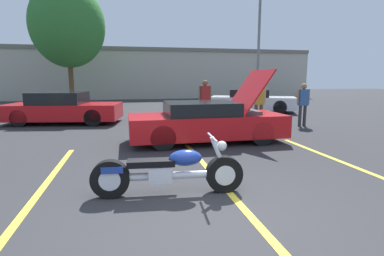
{
  "coord_description": "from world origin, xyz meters",
  "views": [
    {
      "loc": [
        -0.95,
        -3.41,
        1.86
      ],
      "look_at": [
        0.36,
        2.7,
        0.8
      ],
      "focal_mm": 28.0,
      "sensor_mm": 36.0,
      "label": 1
    }
  ],
  "objects_px": {
    "light_pole": "(260,34)",
    "motorcycle": "(168,172)",
    "tree_background": "(68,25)",
    "spectator_near_motorcycle": "(259,99)",
    "spectator_far_lot": "(205,97)",
    "parked_car_mid_row": "(63,109)",
    "spectator_midground": "(303,101)",
    "show_car_hood_open": "(207,122)",
    "parked_car_right_row": "(252,101)"
  },
  "relations": [
    {
      "from": "show_car_hood_open",
      "to": "tree_background",
      "type": "bearing_deg",
      "value": 113.15
    },
    {
      "from": "motorcycle",
      "to": "spectator_near_motorcycle",
      "type": "height_order",
      "value": "spectator_near_motorcycle"
    },
    {
      "from": "spectator_midground",
      "to": "motorcycle",
      "type": "bearing_deg",
      "value": -136.11
    },
    {
      "from": "tree_background",
      "to": "motorcycle",
      "type": "height_order",
      "value": "tree_background"
    },
    {
      "from": "parked_car_right_row",
      "to": "spectator_midground",
      "type": "distance_m",
      "value": 5.02
    },
    {
      "from": "light_pole",
      "to": "parked_car_right_row",
      "type": "relative_size",
      "value": 1.82
    },
    {
      "from": "light_pole",
      "to": "parked_car_mid_row",
      "type": "height_order",
      "value": "light_pole"
    },
    {
      "from": "spectator_far_lot",
      "to": "spectator_midground",
      "type": "bearing_deg",
      "value": -25.72
    },
    {
      "from": "parked_car_mid_row",
      "to": "spectator_far_lot",
      "type": "height_order",
      "value": "spectator_far_lot"
    },
    {
      "from": "tree_background",
      "to": "parked_car_right_row",
      "type": "relative_size",
      "value": 1.67
    },
    {
      "from": "motorcycle",
      "to": "spectator_far_lot",
      "type": "height_order",
      "value": "spectator_far_lot"
    },
    {
      "from": "parked_car_right_row",
      "to": "spectator_midground",
      "type": "height_order",
      "value": "spectator_midground"
    },
    {
      "from": "light_pole",
      "to": "parked_car_right_row",
      "type": "height_order",
      "value": "light_pole"
    },
    {
      "from": "spectator_far_lot",
      "to": "show_car_hood_open",
      "type": "bearing_deg",
      "value": -103.49
    },
    {
      "from": "parked_car_right_row",
      "to": "spectator_far_lot",
      "type": "bearing_deg",
      "value": -112.78
    },
    {
      "from": "show_car_hood_open",
      "to": "spectator_midground",
      "type": "relative_size",
      "value": 2.71
    },
    {
      "from": "light_pole",
      "to": "spectator_far_lot",
      "type": "distance_m",
      "value": 10.44
    },
    {
      "from": "parked_car_mid_row",
      "to": "light_pole",
      "type": "bearing_deg",
      "value": 39.47
    },
    {
      "from": "spectator_midground",
      "to": "spectator_far_lot",
      "type": "height_order",
      "value": "spectator_far_lot"
    },
    {
      "from": "spectator_far_lot",
      "to": "spectator_near_motorcycle",
      "type": "bearing_deg",
      "value": -49.32
    },
    {
      "from": "spectator_near_motorcycle",
      "to": "spectator_midground",
      "type": "distance_m",
      "value": 1.9
    },
    {
      "from": "motorcycle",
      "to": "parked_car_right_row",
      "type": "height_order",
      "value": "parked_car_right_row"
    },
    {
      "from": "spectator_near_motorcycle",
      "to": "spectator_far_lot",
      "type": "xyz_separation_m",
      "value": [
        -1.56,
        1.81,
        -0.05
      ]
    },
    {
      "from": "parked_car_right_row",
      "to": "motorcycle",
      "type": "bearing_deg",
      "value": -95.68
    },
    {
      "from": "light_pole",
      "to": "show_car_hood_open",
      "type": "bearing_deg",
      "value": -120.5
    },
    {
      "from": "motorcycle",
      "to": "light_pole",
      "type": "bearing_deg",
      "value": 65.59
    },
    {
      "from": "parked_car_mid_row",
      "to": "spectator_far_lot",
      "type": "bearing_deg",
      "value": -0.99
    },
    {
      "from": "tree_background",
      "to": "spectator_midground",
      "type": "relative_size",
      "value": 4.91
    },
    {
      "from": "parked_car_mid_row",
      "to": "spectator_midground",
      "type": "bearing_deg",
      "value": -7.14
    },
    {
      "from": "motorcycle",
      "to": "spectator_midground",
      "type": "distance_m",
      "value": 8.3
    },
    {
      "from": "light_pole",
      "to": "parked_car_mid_row",
      "type": "relative_size",
      "value": 1.87
    },
    {
      "from": "tree_background",
      "to": "motorcycle",
      "type": "relative_size",
      "value": 3.33
    },
    {
      "from": "parked_car_mid_row",
      "to": "spectator_midground",
      "type": "height_order",
      "value": "spectator_midground"
    },
    {
      "from": "light_pole",
      "to": "motorcycle",
      "type": "height_order",
      "value": "light_pole"
    },
    {
      "from": "parked_car_right_row",
      "to": "spectator_midground",
      "type": "xyz_separation_m",
      "value": [
        -0.07,
        -5.0,
        0.37
      ]
    },
    {
      "from": "motorcycle",
      "to": "spectator_far_lot",
      "type": "distance_m",
      "value": 7.85
    },
    {
      "from": "motorcycle",
      "to": "show_car_hood_open",
      "type": "distance_m",
      "value": 4.07
    },
    {
      "from": "light_pole",
      "to": "motorcycle",
      "type": "relative_size",
      "value": 3.62
    },
    {
      "from": "tree_background",
      "to": "show_car_hood_open",
      "type": "xyz_separation_m",
      "value": [
        5.95,
        -13.61,
        -4.68
      ]
    },
    {
      "from": "spectator_near_motorcycle",
      "to": "spectator_far_lot",
      "type": "relative_size",
      "value": 1.04
    },
    {
      "from": "tree_background",
      "to": "parked_car_right_row",
      "type": "bearing_deg",
      "value": -32.48
    },
    {
      "from": "parked_car_mid_row",
      "to": "spectator_midground",
      "type": "relative_size",
      "value": 2.87
    },
    {
      "from": "parked_car_mid_row",
      "to": "spectator_far_lot",
      "type": "distance_m",
      "value": 5.82
    },
    {
      "from": "tree_background",
      "to": "spectator_midground",
      "type": "bearing_deg",
      "value": -48.45
    },
    {
      "from": "light_pole",
      "to": "tree_background",
      "type": "height_order",
      "value": "light_pole"
    },
    {
      "from": "parked_car_right_row",
      "to": "spectator_midground",
      "type": "bearing_deg",
      "value": -67.18
    },
    {
      "from": "light_pole",
      "to": "show_car_hood_open",
      "type": "relative_size",
      "value": 1.98
    },
    {
      "from": "light_pole",
      "to": "motorcycle",
      "type": "bearing_deg",
      "value": -118.93
    },
    {
      "from": "spectator_midground",
      "to": "spectator_far_lot",
      "type": "xyz_separation_m",
      "value": [
        -3.44,
        1.66,
        0.08
      ]
    },
    {
      "from": "tree_background",
      "to": "spectator_near_motorcycle",
      "type": "height_order",
      "value": "tree_background"
    }
  ]
}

